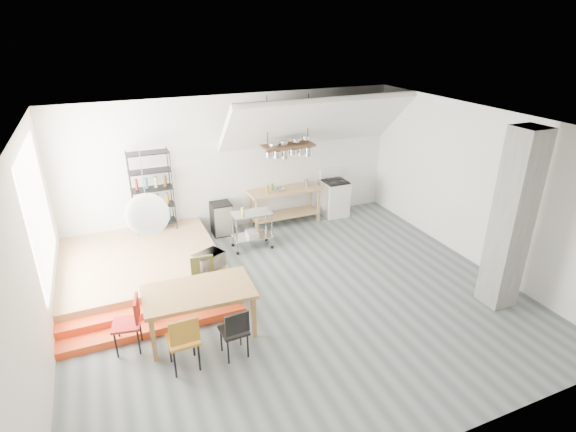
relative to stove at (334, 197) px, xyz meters
name	(u,v)px	position (x,y,z in m)	size (l,w,h in m)	color
floor	(296,298)	(-2.50, -3.16, -0.48)	(8.00, 8.00, 0.00)	#555E62
wall_back	(236,163)	(-2.50, 0.34, 1.12)	(8.00, 0.04, 3.20)	silver
wall_left	(32,265)	(-6.50, -3.16, 1.12)	(0.04, 7.00, 3.20)	silver
wall_right	(477,187)	(1.50, -3.16, 1.12)	(0.04, 7.00, 3.20)	silver
ceiling	(297,125)	(-2.50, -3.16, 2.72)	(8.00, 7.00, 0.02)	white
slope_ceiling	(317,122)	(-0.70, -0.26, 2.07)	(4.40, 1.80, 0.15)	white
window_pane	(39,212)	(-6.48, -1.66, 1.32)	(0.02, 2.50, 2.20)	white
platform	(141,265)	(-5.00, -1.16, -0.28)	(3.00, 3.00, 0.40)	#A67D53
step_lower	(156,327)	(-5.00, -3.11, -0.41)	(3.00, 0.35, 0.13)	#EC4A1B
step_upper	(153,312)	(-5.00, -2.76, -0.35)	(3.00, 0.35, 0.27)	#EC4A1B
concrete_column	(512,221)	(0.80, -4.66, 1.12)	(0.50, 0.50, 3.20)	slate
kitchen_counter	(285,200)	(-1.40, -0.01, 0.15)	(1.80, 0.60, 0.91)	#A67D53
stove	(334,197)	(0.00, 0.00, 0.00)	(0.60, 0.60, 1.18)	white
pot_rack	(290,149)	(-1.37, -0.23, 1.50)	(1.20, 0.50, 1.43)	#3E2619
wire_shelving	(152,190)	(-4.50, 0.04, 0.85)	(0.88, 0.38, 1.80)	black
microwave_shelf	(209,268)	(-3.90, -2.41, 0.07)	(0.60, 0.40, 0.16)	#A67D53
paper_lantern	(148,214)	(-4.92, -3.43, 1.72)	(0.60, 0.60, 0.60)	white
dining_table	(199,295)	(-4.32, -3.45, 0.24)	(1.75, 1.04, 0.81)	olive
chair_mustard	(184,338)	(-4.72, -4.21, 0.09)	(0.45, 0.45, 0.95)	#B1751E
chair_black	(235,329)	(-3.97, -4.23, 0.03)	(0.41, 0.41, 0.85)	black
chair_olive	(204,278)	(-4.07, -2.69, 0.07)	(0.44, 0.44, 0.92)	brown
chair_red	(131,319)	(-5.37, -3.42, 0.05)	(0.48, 0.48, 0.90)	#AD1A18
rolling_cart	(252,225)	(-2.58, -0.94, 0.07)	(0.88, 0.52, 0.85)	silver
mini_fridge	(222,218)	(-3.01, 0.04, -0.09)	(0.46, 0.46, 0.78)	black
microwave	(209,261)	(-3.90, -2.41, 0.23)	(0.52, 0.36, 0.29)	beige
bowl	(280,190)	(-1.54, -0.06, 0.46)	(0.22, 0.22, 0.05)	silver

